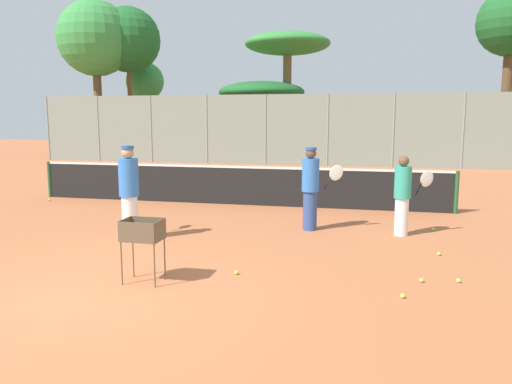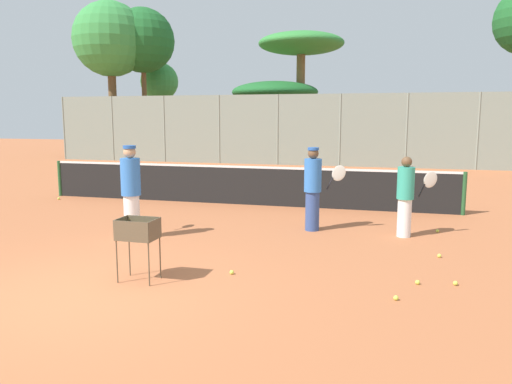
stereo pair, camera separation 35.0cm
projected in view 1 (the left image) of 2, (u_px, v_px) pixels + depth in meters
ground_plane at (86, 298)px, 6.67m from camera, size 80.00×80.00×0.00m
tennis_net at (234, 184)px, 13.67m from camera, size 11.59×0.10×1.07m
back_fence at (296, 130)px, 24.50m from camera, size 27.81×0.08×3.49m
tree_0 at (128, 40)px, 28.57m from camera, size 3.69×3.69×8.60m
tree_1 at (145, 82)px, 31.56m from camera, size 2.40×2.40×5.81m
tree_2 at (95, 39)px, 27.86m from camera, size 4.18×4.18×8.82m
tree_3 at (288, 47)px, 29.38m from camera, size 5.04×5.04×7.27m
tree_4 at (511, 25)px, 25.91m from camera, size 3.50×3.50×9.01m
tree_5 at (262, 93)px, 29.99m from camera, size 5.18×5.18×4.49m
player_white_outfit at (129, 191)px, 9.70m from camera, size 0.45×0.91×1.85m
player_red_cap at (311, 187)px, 10.55m from camera, size 0.90×0.39×1.76m
player_yellow_shirt at (403, 195)px, 10.07m from camera, size 0.83×0.48×1.62m
ball_cart at (143, 235)px, 7.21m from camera, size 0.56×0.41×0.94m
tennis_ball_0 at (458, 281)px, 7.27m from camera, size 0.07×0.07×0.07m
tennis_ball_1 at (403, 296)px, 6.65m from camera, size 0.07×0.07×0.07m
tennis_ball_2 at (49, 200)px, 14.32m from camera, size 0.07×0.07×0.07m
tennis_ball_4 at (236, 273)px, 7.65m from camera, size 0.07×0.07×0.07m
tennis_ball_5 at (421, 280)px, 7.29m from camera, size 0.07×0.07×0.07m
tennis_ball_6 at (439, 254)px, 8.70m from camera, size 0.07×0.07×0.07m
tennis_ball_7 at (433, 229)px, 10.58m from camera, size 0.07×0.07×0.07m
tennis_ball_8 at (156, 232)px, 10.36m from camera, size 0.07×0.07×0.07m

